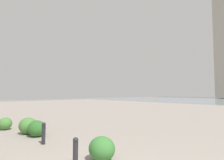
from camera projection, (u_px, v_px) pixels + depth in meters
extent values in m
cylinder|color=#232328|center=(75.00, 154.00, 4.36)|extent=(0.12, 0.12, 0.56)
sphere|color=#232328|center=(76.00, 140.00, 4.38)|extent=(0.13, 0.13, 0.13)
cylinder|color=#232328|center=(44.00, 135.00, 6.20)|extent=(0.12, 0.12, 0.61)
sphere|color=#232328|center=(44.00, 124.00, 6.23)|extent=(0.13, 0.13, 0.13)
ellipsoid|color=#477F38|center=(28.00, 126.00, 7.75)|extent=(0.78, 0.71, 0.67)
ellipsoid|color=#477F38|center=(5.00, 124.00, 8.61)|extent=(0.65, 0.59, 0.55)
ellipsoid|color=#387533|center=(102.00, 149.00, 4.70)|extent=(0.71, 0.64, 0.60)
ellipsoid|color=#2D6628|center=(37.00, 128.00, 7.28)|extent=(0.73, 0.66, 0.62)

